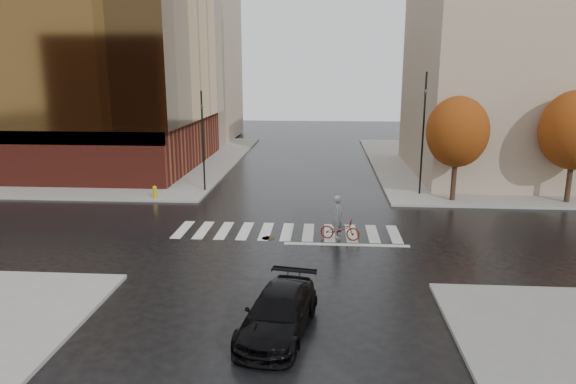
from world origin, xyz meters
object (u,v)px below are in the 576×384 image
at_px(cyclist, 339,225).
at_px(traffic_light_ne, 424,124).
at_px(fire_hydrant, 155,191).
at_px(sedan, 278,313).
at_px(traffic_light_nw, 203,135).

bearing_deg(cyclist, traffic_light_ne, -17.26).
distance_m(traffic_light_ne, fire_hydrant, 17.86).
relative_size(sedan, traffic_light_ne, 0.59).
height_order(cyclist, fire_hydrant, cyclist).
height_order(cyclist, traffic_light_nw, traffic_light_nw).
distance_m(traffic_light_nw, fire_hydrant, 4.93).
bearing_deg(traffic_light_nw, sedan, 17.02).
height_order(sedan, traffic_light_nw, traffic_light_nw).
bearing_deg(cyclist, traffic_light_nw, 56.28).
height_order(traffic_light_ne, fire_hydrant, traffic_light_ne).
bearing_deg(fire_hydrant, traffic_light_ne, 8.27).
bearing_deg(fire_hydrant, traffic_light_nw, 43.18).
height_order(cyclist, traffic_light_ne, traffic_light_ne).
xyz_separation_m(cyclist, fire_hydrant, (-11.62, 7.03, -0.17)).
distance_m(cyclist, traffic_light_nw, 13.45).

